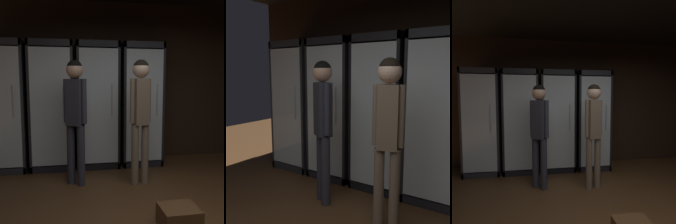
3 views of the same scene
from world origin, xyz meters
The scene contains 7 objects.
wall_back centered at (0.00, 3.03, 1.40)m, with size 6.00×0.06×2.80m, color black.
cooler_far_left centered at (-2.01, 2.73, 1.00)m, with size 0.68×0.62×2.05m.
cooler_left centered at (-1.28, 2.72, 1.00)m, with size 0.68×0.62×2.05m.
cooler_center centered at (-0.54, 2.73, 1.00)m, with size 0.68×0.62×2.05m.
cooler_right centered at (0.20, 2.73, 1.00)m, with size 0.68×0.62×2.05m.
shopper_near centered at (-0.04, 1.76, 1.09)m, with size 0.30×0.23×1.71m.
shopper_far centered at (-0.92, 1.88, 1.07)m, with size 0.30×0.26×1.70m.
Camera 2 is at (0.96, -0.61, 1.58)m, focal length 43.14 mm.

